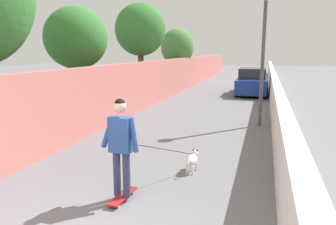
{
  "coord_description": "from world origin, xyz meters",
  "views": [
    {
      "loc": [
        -3.16,
        -2.37,
        2.58
      ],
      "look_at": [
        4.67,
        -0.03,
        1.0
      ],
      "focal_mm": 34.67,
      "sensor_mm": 36.0,
      "label": 1
    }
  ],
  "objects_px": {
    "dog": "(192,159)",
    "person_skateboarder": "(121,140)",
    "skateboard": "(122,196)",
    "lamp_post": "(264,35)",
    "tree_left_near": "(76,38)",
    "tree_left_far": "(140,30)",
    "car_near": "(252,82)",
    "tree_left_distant": "(177,47)"
  },
  "relations": [
    {
      "from": "tree_left_far",
      "to": "tree_left_near",
      "type": "bearing_deg",
      "value": 176.13
    },
    {
      "from": "car_near",
      "to": "skateboard",
      "type": "bearing_deg",
      "value": 174.01
    },
    {
      "from": "tree_left_far",
      "to": "skateboard",
      "type": "bearing_deg",
      "value": -160.33
    },
    {
      "from": "dog",
      "to": "tree_left_near",
      "type": "bearing_deg",
      "value": 51.82
    },
    {
      "from": "tree_left_near",
      "to": "skateboard",
      "type": "height_order",
      "value": "tree_left_near"
    },
    {
      "from": "tree_left_far",
      "to": "person_skateboarder",
      "type": "relative_size",
      "value": 2.91
    },
    {
      "from": "lamp_post",
      "to": "dog",
      "type": "xyz_separation_m",
      "value": [
        -4.91,
        1.3,
        -2.79
      ]
    },
    {
      "from": "tree_left_near",
      "to": "car_near",
      "type": "distance_m",
      "value": 11.19
    },
    {
      "from": "tree_left_near",
      "to": "dog",
      "type": "bearing_deg",
      "value": -128.18
    },
    {
      "from": "tree_left_near",
      "to": "person_skateboarder",
      "type": "distance_m",
      "value": 7.57
    },
    {
      "from": "tree_left_near",
      "to": "person_skateboarder",
      "type": "relative_size",
      "value": 2.43
    },
    {
      "from": "tree_left_distant",
      "to": "person_skateboarder",
      "type": "distance_m",
      "value": 17.8
    },
    {
      "from": "tree_left_distant",
      "to": "car_near",
      "type": "height_order",
      "value": "tree_left_distant"
    },
    {
      "from": "tree_left_near",
      "to": "dog",
      "type": "distance_m",
      "value": 7.26
    },
    {
      "from": "tree_left_near",
      "to": "tree_left_far",
      "type": "distance_m",
      "value": 5.54
    },
    {
      "from": "tree_left_far",
      "to": "person_skateboarder",
      "type": "xyz_separation_m",
      "value": [
        -11.33,
        -4.05,
        -2.51
      ]
    },
    {
      "from": "skateboard",
      "to": "person_skateboarder",
      "type": "height_order",
      "value": "person_skateboarder"
    },
    {
      "from": "lamp_post",
      "to": "dog",
      "type": "relative_size",
      "value": 2.25
    },
    {
      "from": "tree_left_distant",
      "to": "skateboard",
      "type": "distance_m",
      "value": 17.92
    },
    {
      "from": "person_skateboarder",
      "to": "car_near",
      "type": "relative_size",
      "value": 0.39
    },
    {
      "from": "tree_left_near",
      "to": "car_near",
      "type": "relative_size",
      "value": 0.94
    },
    {
      "from": "tree_left_near",
      "to": "tree_left_far",
      "type": "xyz_separation_m",
      "value": [
        5.5,
        -0.37,
        0.59
      ]
    },
    {
      "from": "tree_left_far",
      "to": "dog",
      "type": "relative_size",
      "value": 2.49
    },
    {
      "from": "tree_left_distant",
      "to": "lamp_post",
      "type": "xyz_separation_m",
      "value": [
        -10.75,
        -5.84,
        0.29
      ]
    },
    {
      "from": "lamp_post",
      "to": "car_near",
      "type": "xyz_separation_m",
      "value": [
        8.42,
        0.6,
        -2.35
      ]
    },
    {
      "from": "tree_left_near",
      "to": "person_skateboarder",
      "type": "height_order",
      "value": "tree_left_near"
    },
    {
      "from": "tree_left_near",
      "to": "lamp_post",
      "type": "distance_m",
      "value": 6.64
    },
    {
      "from": "person_skateboarder",
      "to": "tree_left_far",
      "type": "bearing_deg",
      "value": 19.67
    },
    {
      "from": "skateboard",
      "to": "car_near",
      "type": "bearing_deg",
      "value": -5.99
    },
    {
      "from": "dog",
      "to": "person_skateboarder",
      "type": "bearing_deg",
      "value": 152.49
    },
    {
      "from": "tree_left_far",
      "to": "skateboard",
      "type": "height_order",
      "value": "tree_left_far"
    },
    {
      "from": "lamp_post",
      "to": "person_skateboarder",
      "type": "bearing_deg",
      "value": 161.72
    },
    {
      "from": "tree_left_far",
      "to": "tree_left_distant",
      "type": "relative_size",
      "value": 1.22
    },
    {
      "from": "dog",
      "to": "lamp_post",
      "type": "bearing_deg",
      "value": -14.88
    },
    {
      "from": "person_skateboarder",
      "to": "lamp_post",
      "type": "bearing_deg",
      "value": -18.28
    },
    {
      "from": "skateboard",
      "to": "dog",
      "type": "bearing_deg",
      "value": -27.51
    },
    {
      "from": "tree_left_distant",
      "to": "person_skateboarder",
      "type": "bearing_deg",
      "value": -168.05
    },
    {
      "from": "skateboard",
      "to": "person_skateboarder",
      "type": "bearing_deg",
      "value": 174.64
    },
    {
      "from": "tree_left_far",
      "to": "lamp_post",
      "type": "bearing_deg",
      "value": -127.37
    },
    {
      "from": "dog",
      "to": "car_near",
      "type": "relative_size",
      "value": 0.46
    },
    {
      "from": "person_skateboarder",
      "to": "car_near",
      "type": "distance_m",
      "value": 15.08
    },
    {
      "from": "tree_left_near",
      "to": "skateboard",
      "type": "distance_m",
      "value": 7.88
    }
  ]
}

